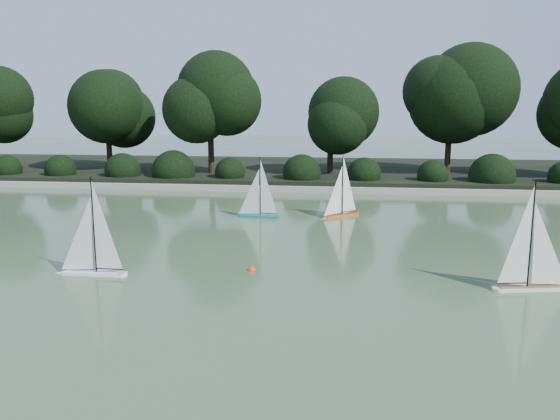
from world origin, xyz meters
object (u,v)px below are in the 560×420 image
(sailboat_white_a, at_px, (87,259))
(race_buoy, at_px, (252,271))
(sailboat_orange, at_px, (338,207))
(sailboat_teal, at_px, (255,207))
(sailboat_white_b, at_px, (538,272))

(sailboat_white_a, xyz_separation_m, race_buoy, (2.46, 0.50, -0.25))
(sailboat_orange, height_order, race_buoy, sailboat_orange)
(sailboat_orange, height_order, sailboat_teal, sailboat_orange)
(sailboat_white_b, distance_m, race_buoy, 4.17)
(sailboat_white_b, height_order, race_buoy, sailboat_white_b)
(sailboat_white_b, height_order, sailboat_teal, sailboat_white_b)
(sailboat_white_a, bearing_deg, sailboat_orange, 52.51)
(sailboat_white_b, xyz_separation_m, sailboat_orange, (-2.85, 4.83, -0.01))
(sailboat_orange, bearing_deg, sailboat_teal, -173.03)
(sailboat_orange, bearing_deg, sailboat_white_b, -59.48)
(sailboat_white_a, relative_size, race_buoy, 12.38)
(sailboat_white_b, height_order, sailboat_orange, sailboat_white_b)
(sailboat_white_a, bearing_deg, race_buoy, 11.46)
(race_buoy, bearing_deg, sailboat_white_b, -6.00)
(sailboat_orange, relative_size, race_buoy, 11.98)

